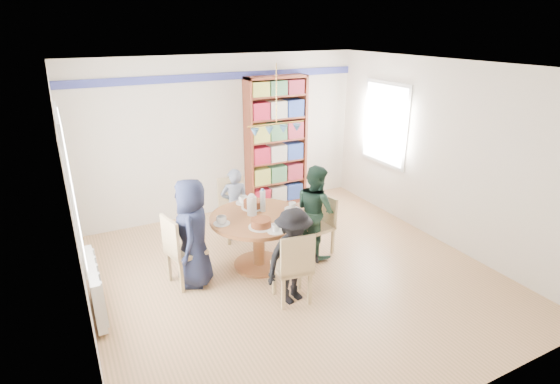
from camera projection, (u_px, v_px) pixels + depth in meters
ground at (294, 274)px, 5.86m from camera, size 5.00×5.00×0.00m
room_shell at (247, 143)px, 5.88m from camera, size 5.00×5.00×5.00m
radiator at (95, 287)px, 4.95m from camera, size 0.12×1.00×0.60m
dining_table at (258, 229)px, 5.88m from camera, size 1.30×1.30×0.75m
chair_left at (180, 248)px, 5.46m from camera, size 0.50×0.50×0.95m
chair_right at (322, 222)px, 6.31m from camera, size 0.43×0.43×0.85m
chair_far at (234, 205)px, 6.74m from camera, size 0.45×0.45×0.95m
chair_near at (294, 265)px, 5.09m from camera, size 0.47×0.47×0.93m
person_left at (193, 233)px, 5.44m from camera, size 0.67×0.81×1.42m
person_right at (315, 210)px, 6.20m from camera, size 0.55×0.68×1.34m
person_far at (235, 205)px, 6.62m from camera, size 0.48×0.38×1.16m
person_near at (293, 256)px, 5.11m from camera, size 0.85×0.60×1.20m
bookshelf at (276, 144)px, 7.78m from camera, size 1.11×0.33×2.33m
tableware at (255, 211)px, 5.80m from camera, size 1.24×1.24×0.33m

